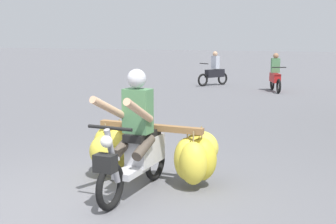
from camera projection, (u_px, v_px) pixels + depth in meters
ground_plane at (80, 208)px, 5.21m from camera, size 120.00×120.00×0.00m
motorbike_main_loaded at (147, 149)px, 6.00m from camera, size 1.90×1.85×1.58m
motorbike_distant_ahead_left at (214, 72)px, 18.32m from camera, size 0.88×1.47×1.40m
motorbike_distant_ahead_right at (275, 76)px, 16.30m from camera, size 0.79×1.52×1.40m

